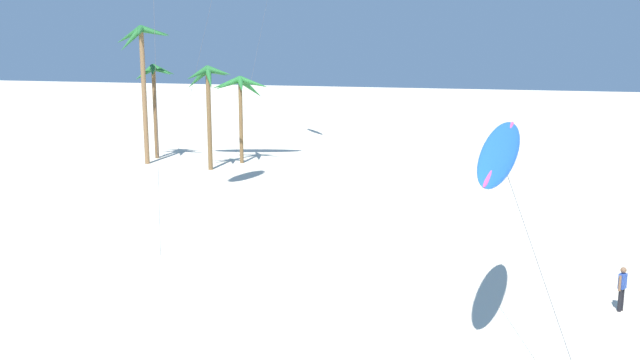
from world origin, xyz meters
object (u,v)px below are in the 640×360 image
(palm_tree_0, at_px, (154,80))
(palm_tree_2, at_px, (208,84))
(flying_kite_5, at_px, (500,151))
(person_near_right, at_px, (622,287))
(palm_tree_1, at_px, (142,50))
(palm_tree_3, at_px, (240,89))

(palm_tree_0, relative_size, palm_tree_2, 0.99)
(flying_kite_5, bearing_deg, person_near_right, 37.82)
(palm_tree_1, bearing_deg, palm_tree_2, -9.33)
(palm_tree_3, xyz_separation_m, flying_kite_5, (21.38, -28.66, 0.18))
(flying_kite_5, distance_m, person_near_right, 7.60)
(palm_tree_0, xyz_separation_m, person_near_right, (33.53, -25.50, -5.66))
(palm_tree_2, distance_m, flying_kite_5, 33.75)
(flying_kite_5, bearing_deg, palm_tree_0, 135.31)
(palm_tree_0, distance_m, palm_tree_2, 7.68)
(palm_tree_0, xyz_separation_m, palm_tree_3, (7.80, -0.22, -0.60))
(person_near_right, bearing_deg, flying_kite_5, -142.18)
(palm_tree_3, bearing_deg, palm_tree_0, 178.41)
(palm_tree_3, xyz_separation_m, person_near_right, (25.73, -25.28, -5.06))
(palm_tree_1, height_order, flying_kite_5, palm_tree_1)
(palm_tree_1, height_order, person_near_right, palm_tree_1)
(palm_tree_0, relative_size, palm_tree_3, 1.12)
(palm_tree_0, height_order, palm_tree_3, palm_tree_0)
(palm_tree_0, height_order, palm_tree_1, palm_tree_1)
(palm_tree_0, xyz_separation_m, palm_tree_1, (0.68, -2.67, 2.47))
(palm_tree_3, bearing_deg, flying_kite_5, -53.27)
(palm_tree_2, bearing_deg, person_near_right, -39.19)
(palm_tree_0, bearing_deg, person_near_right, -37.26)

